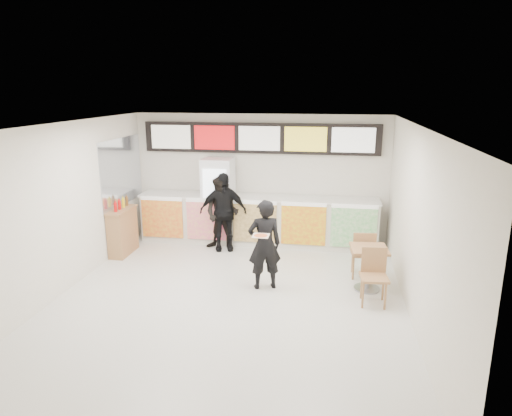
% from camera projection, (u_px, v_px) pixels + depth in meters
% --- Properties ---
extents(floor, '(7.00, 7.00, 0.00)m').
position_uv_depth(floor, '(229.00, 301.00, 7.89)').
color(floor, beige).
rests_on(floor, ground).
extents(ceiling, '(7.00, 7.00, 0.00)m').
position_uv_depth(ceiling, '(226.00, 126.00, 7.12)').
color(ceiling, white).
rests_on(ceiling, wall_back).
extents(wall_back, '(6.00, 0.00, 6.00)m').
position_uv_depth(wall_back, '(260.00, 178.00, 10.85)').
color(wall_back, silver).
rests_on(wall_back, floor).
extents(wall_left, '(0.00, 7.00, 7.00)m').
position_uv_depth(wall_left, '(60.00, 210.00, 7.98)').
color(wall_left, silver).
rests_on(wall_left, floor).
extents(wall_right, '(0.00, 7.00, 7.00)m').
position_uv_depth(wall_right, '(417.00, 226.00, 7.03)').
color(wall_right, silver).
rests_on(wall_right, floor).
extents(service_counter, '(5.56, 0.77, 1.14)m').
position_uv_depth(service_counter, '(257.00, 220.00, 10.69)').
color(service_counter, silver).
rests_on(service_counter, floor).
extents(menu_board, '(5.50, 0.14, 0.70)m').
position_uv_depth(menu_board, '(260.00, 138.00, 10.52)').
color(menu_board, black).
rests_on(menu_board, wall_back).
extents(drinks_fridge, '(0.70, 0.67, 2.00)m').
position_uv_depth(drinks_fridge, '(218.00, 201.00, 10.75)').
color(drinks_fridge, white).
rests_on(drinks_fridge, floor).
extents(mirror_panel, '(0.01, 2.00, 1.50)m').
position_uv_depth(mirror_panel, '(122.00, 172.00, 10.25)').
color(mirror_panel, '#B2B7BF').
rests_on(mirror_panel, wall_left).
extents(customer_main, '(0.71, 0.58, 1.67)m').
position_uv_depth(customer_main, '(265.00, 245.00, 8.22)').
color(customer_main, black).
rests_on(customer_main, floor).
extents(customer_left, '(0.92, 0.78, 1.68)m').
position_uv_depth(customer_left, '(222.00, 214.00, 10.22)').
color(customer_left, black).
rests_on(customer_left, floor).
extents(customer_mid, '(1.11, 0.66, 1.78)m').
position_uv_depth(customer_mid, '(223.00, 212.00, 10.20)').
color(customer_mid, black).
rests_on(customer_mid, floor).
extents(pizza_slice, '(0.36, 0.36, 0.02)m').
position_uv_depth(pizza_slice, '(261.00, 235.00, 7.71)').
color(pizza_slice, beige).
rests_on(pizza_slice, customer_main).
extents(cafe_table, '(0.70, 1.66, 0.95)m').
position_uv_depth(cafe_table, '(368.00, 261.00, 8.21)').
color(cafe_table, '#A17949').
rests_on(cafe_table, floor).
extents(condiment_ledge, '(0.37, 0.92, 1.22)m').
position_uv_depth(condiment_ledge, '(123.00, 231.00, 10.04)').
color(condiment_ledge, '#A17949').
rests_on(condiment_ledge, floor).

